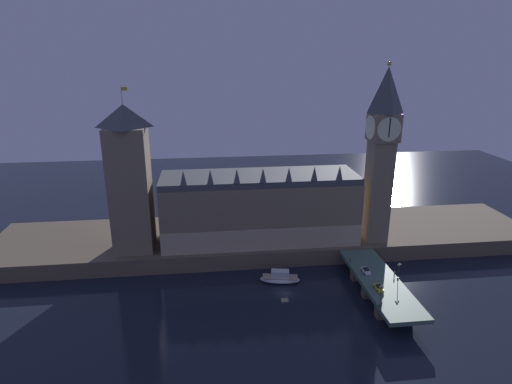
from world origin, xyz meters
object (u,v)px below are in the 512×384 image
object	(u,v)px
pedestrian_far_rail	(350,260)
street_lamp_mid	(399,269)
clock_tower	(381,151)
victoria_tower	(130,180)
car_northbound_trail	(379,288)
pedestrian_mid_walk	(394,273)
street_lamp_near	(381,293)
car_northbound_lead	(366,271)
pedestrian_near_rail	(382,304)
boat_upstream	(280,278)

from	to	relation	value
pedestrian_far_rail	street_lamp_mid	size ratio (longest dim) A/B	0.32
clock_tower	victoria_tower	world-z (taller)	clock_tower
victoria_tower	car_northbound_trail	distance (m)	93.18
pedestrian_mid_walk	street_lamp_near	xyz separation A→B (m)	(-11.88, -16.70, 3.50)
car_northbound_lead	pedestrian_near_rail	size ratio (longest dim) A/B	2.70
pedestrian_mid_walk	pedestrian_far_rail	xyz separation A→B (m)	(-11.48, 11.33, 0.00)
clock_tower	car_northbound_trail	xyz separation A→B (m)	(-12.51, -36.52, -35.57)
car_northbound_lead	car_northbound_trail	xyz separation A→B (m)	(0.00, -11.22, 0.00)
clock_tower	boat_upstream	xyz separation A→B (m)	(-40.70, -18.17, -40.56)
car_northbound_trail	pedestrian_near_rail	size ratio (longest dim) A/B	2.67
pedestrian_far_rail	street_lamp_mid	xyz separation A→B (m)	(11.88, -13.30, 2.69)
car_northbound_lead	pedestrian_far_rail	bearing A→B (deg)	109.91
clock_tower	pedestrian_far_rail	distance (m)	42.23
boat_upstream	pedestrian_mid_walk	bearing A→B (deg)	-15.97
pedestrian_near_rail	street_lamp_near	xyz separation A→B (m)	(-0.40, 0.29, 3.59)
boat_upstream	pedestrian_near_rail	bearing A→B (deg)	-47.38
clock_tower	car_northbound_lead	xyz separation A→B (m)	(-12.51, -25.30, -35.58)
car_northbound_trail	pedestrian_mid_walk	xyz separation A→B (m)	(8.61, 7.81, 0.29)
pedestrian_mid_walk	street_lamp_near	bearing A→B (deg)	-125.42
car_northbound_trail	street_lamp_mid	world-z (taller)	street_lamp_mid
clock_tower	street_lamp_near	xyz separation A→B (m)	(-15.78, -45.40, -31.79)
car_northbound_lead	street_lamp_mid	distance (m)	10.91
pedestrian_mid_walk	pedestrian_far_rail	world-z (taller)	pedestrian_far_rail
street_lamp_near	boat_upstream	size ratio (longest dim) A/B	0.50
victoria_tower	street_lamp_mid	size ratio (longest dim) A/B	10.20
pedestrian_mid_walk	street_lamp_mid	size ratio (longest dim) A/B	0.32
victoria_tower	pedestrian_mid_walk	distance (m)	97.81
victoria_tower	car_northbound_trail	world-z (taller)	victoria_tower
street_lamp_mid	street_lamp_near	bearing A→B (deg)	-129.83
pedestrian_near_rail	street_lamp_near	size ratio (longest dim) A/B	0.24
car_northbound_lead	boat_upstream	distance (m)	29.50
clock_tower	car_northbound_lead	world-z (taller)	clock_tower
car_northbound_lead	victoria_tower	bearing A→B (deg)	160.65
street_lamp_near	car_northbound_lead	bearing A→B (deg)	80.76
street_lamp_near	victoria_tower	bearing A→B (deg)	147.88
victoria_tower	pedestrian_near_rail	size ratio (longest dim) A/B	35.23
victoria_tower	car_northbound_lead	bearing A→B (deg)	-19.35
street_lamp_mid	boat_upstream	distance (m)	40.04
pedestrian_far_rail	street_lamp_mid	bearing A→B (deg)	-48.24
clock_tower	boat_upstream	size ratio (longest dim) A/B	4.68
clock_tower	pedestrian_near_rail	distance (m)	59.80
car_northbound_trail	street_lamp_mid	bearing A→B (deg)	32.94
pedestrian_near_rail	pedestrian_far_rail	bearing A→B (deg)	90.00
pedestrian_mid_walk	street_lamp_mid	bearing A→B (deg)	-78.57
pedestrian_near_rail	car_northbound_lead	bearing A→B (deg)	81.99
car_northbound_trail	pedestrian_far_rail	distance (m)	19.35
victoria_tower	car_northbound_trail	xyz separation A→B (m)	(80.12, -39.35, -26.73)
boat_upstream	car_northbound_trail	bearing A→B (deg)	-33.05
boat_upstream	car_northbound_lead	bearing A→B (deg)	-14.19
car_northbound_lead	street_lamp_near	size ratio (longest dim) A/B	0.64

